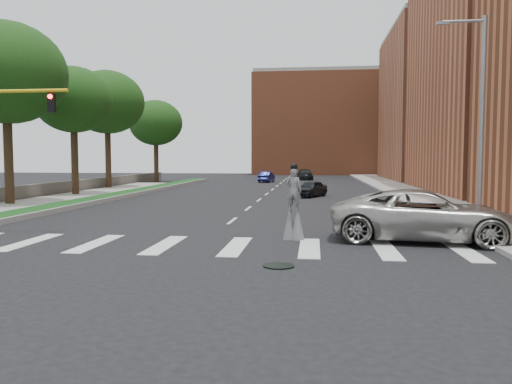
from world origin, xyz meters
name	(u,v)px	position (x,y,z in m)	size (l,w,h in m)	color
ground_plane	(193,251)	(0.00, 0.00, 0.00)	(160.00, 160.00, 0.00)	black
grass_median	(108,197)	(-11.50, 20.00, 0.12)	(2.00, 60.00, 0.25)	#113D14
median_curb	(122,197)	(-10.45, 20.00, 0.14)	(0.20, 60.00, 0.28)	gray
sidewalk_right	(421,195)	(12.50, 25.00, 0.09)	(5.00, 90.00, 0.18)	gray
stone_wall	(53,189)	(-17.00, 22.00, 0.55)	(0.50, 56.00, 1.10)	#555049
manhole	(279,266)	(3.00, -2.00, 0.02)	(0.90, 0.90, 0.04)	black
building_far	(450,106)	(22.00, 54.00, 10.00)	(16.00, 22.00, 20.00)	#AB5D3F
building_backdrop	(325,126)	(6.00, 78.00, 9.00)	(26.00, 14.00, 18.00)	#A75534
streetlight	(480,115)	(10.90, 6.00, 4.90)	(2.05, 0.20, 9.00)	slate
stilt_performer	(294,210)	(3.24, 2.75, 1.13)	(0.83, 0.61, 2.91)	black
suv_crossing	(426,215)	(8.15, 3.00, 0.97)	(3.20, 6.95, 1.93)	#A3A19A
car_near	(311,189)	(3.73, 23.47, 0.65)	(1.53, 3.81, 1.30)	black
car_mid	(266,177)	(-1.94, 46.12, 0.66)	(1.40, 4.00, 1.32)	navy
car_far	(305,175)	(2.73, 53.51, 0.72)	(2.01, 4.94, 1.43)	black
tree_2	(6,73)	(-15.34, 13.63, 8.41)	(7.52, 7.52, 11.63)	black
tree_3	(73,100)	(-15.04, 21.85, 7.64)	(6.15, 6.15, 10.30)	black
tree_4	(107,103)	(-16.12, 30.92, 8.45)	(7.22, 7.22, 11.56)	black
tree_5	(156,123)	(-15.22, 43.13, 7.27)	(6.46, 6.46, 10.05)	black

